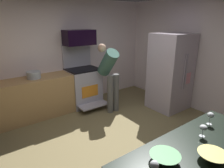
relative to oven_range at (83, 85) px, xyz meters
The scene contains 14 objects.
ground_plane 2.08m from the oven_range, 102.31° to the right, with size 5.20×4.80×0.02m, color olive.
wall_back 0.97m from the oven_range, 139.06° to the left, with size 5.20×0.12×2.60m, color silver.
wall_right 2.99m from the oven_range, 42.99° to the right, with size 0.12×4.80×2.60m, color silver.
lower_cabinet_run 1.33m from the oven_range, behind, with size 2.40×0.60×0.90m, color tan.
oven_range is the anchor object (origin of this frame).
microwave 1.19m from the oven_range, 90.00° to the left, with size 0.74×0.38×0.36m, color black.
refrigerator 2.17m from the oven_range, 41.48° to the right, with size 0.85×0.79×1.81m.
person_cook 0.85m from the oven_range, 61.46° to the right, with size 0.31×0.66×1.57m.
mixing_bowl_large 3.67m from the oven_range, 100.11° to the right, with size 0.26×0.26×0.08m, color #E3D369.
mixing_bowl_small 3.52m from the oven_range, 106.49° to the right, with size 0.27×0.27×0.07m, color #559C5E.
wine_glass_near 3.39m from the oven_range, 96.08° to the right, with size 0.08×0.08×0.14m.
wine_glass_mid 3.67m from the oven_range, 109.62° to the right, with size 0.07×0.07×0.17m.
wine_glass_far 3.28m from the oven_range, 90.77° to the right, with size 0.08×0.08×0.16m.
stock_pot 1.26m from the oven_range, behind, with size 0.29×0.29×0.15m, color #ADB9C3.
Camera 1 is at (-1.79, -2.25, 2.09)m, focal length 31.29 mm.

